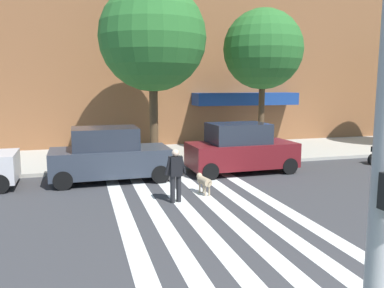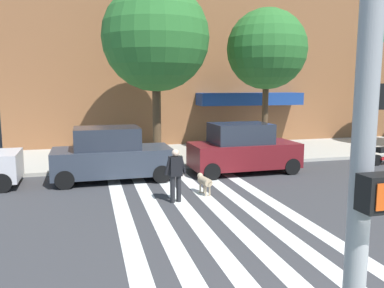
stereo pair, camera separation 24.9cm
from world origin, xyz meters
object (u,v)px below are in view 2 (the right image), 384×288
object	(u,v)px
dog_on_leash	(204,181)
pedestrian_dog_walker	(176,172)
parked_car_third_in_line	(243,149)
street_tree_nearest	(156,38)
street_tree_middle	(267,49)
parked_car_behind_first	(111,155)
traffic_light_pole	(373,87)

from	to	relation	value
dog_on_leash	pedestrian_dog_walker	bearing A→B (deg)	-150.26
parked_car_third_in_line	street_tree_nearest	bearing A→B (deg)	133.22
parked_car_third_in_line	street_tree_middle	xyz separation A→B (m)	(2.55, 3.42, 4.31)
parked_car_behind_first	street_tree_nearest	size ratio (longest dim) A/B	0.55
street_tree_nearest	pedestrian_dog_walker	xyz separation A→B (m)	(-0.55, -6.53, -4.70)
street_tree_nearest	pedestrian_dog_walker	size ratio (longest dim) A/B	4.82
dog_on_leash	parked_car_third_in_line	bearing A→B (deg)	48.24
parked_car_behind_first	pedestrian_dog_walker	world-z (taller)	parked_car_behind_first
traffic_light_pole	pedestrian_dog_walker	size ratio (longest dim) A/B	3.54
street_tree_middle	street_tree_nearest	bearing A→B (deg)	-177.41
street_tree_middle	parked_car_behind_first	bearing A→B (deg)	-156.34
traffic_light_pole	street_tree_middle	size ratio (longest dim) A/B	0.82
traffic_light_pole	parked_car_behind_first	xyz separation A→B (m)	(-1.31, 12.22, -2.56)
street_tree_nearest	dog_on_leash	xyz separation A→B (m)	(0.54, -5.91, -5.19)
pedestrian_dog_walker	dog_on_leash	bearing A→B (deg)	29.74
parked_car_third_in_line	dog_on_leash	bearing A→B (deg)	-131.76
pedestrian_dog_walker	dog_on_leash	xyz separation A→B (m)	(1.09, 0.62, -0.48)
pedestrian_dog_walker	parked_car_behind_first	bearing A→B (deg)	117.22
traffic_light_pole	dog_on_leash	distance (m)	10.08
street_tree_nearest	dog_on_leash	size ratio (longest dim) A/B	7.95
parked_car_behind_first	parked_car_third_in_line	size ratio (longest dim) A/B	0.99
traffic_light_pole	street_tree_nearest	bearing A→B (deg)	86.39
parked_car_third_in_line	street_tree_middle	world-z (taller)	street_tree_middle
street_tree_nearest	dog_on_leash	bearing A→B (deg)	-84.82
parked_car_behind_first	street_tree_middle	size ratio (longest dim) A/B	0.61
traffic_light_pole	dog_on_leash	size ratio (longest dim) A/B	5.83
pedestrian_dog_walker	dog_on_leash	distance (m)	1.34
street_tree_nearest	street_tree_middle	size ratio (longest dim) A/B	1.11
parked_car_behind_first	dog_on_leash	world-z (taller)	parked_car_behind_first
traffic_light_pole	street_tree_nearest	xyz separation A→B (m)	(0.97, 15.39, 2.11)
parked_car_third_in_line	dog_on_leash	distance (m)	3.71
parked_car_third_in_line	dog_on_leash	world-z (taller)	parked_car_third_in_line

